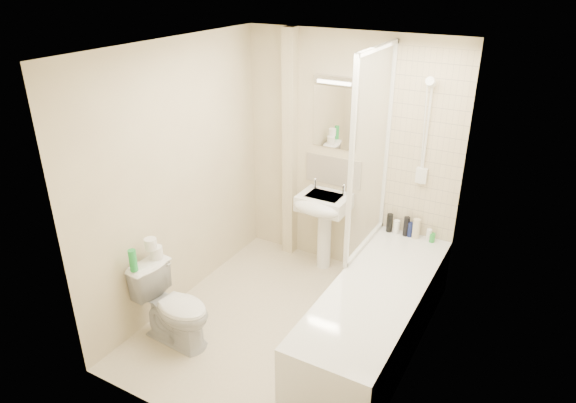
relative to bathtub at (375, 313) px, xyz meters
The scene contains 26 objects.
floor 0.83m from the bathtub, 165.07° to the right, with size 2.50×2.50×0.00m, color beige.
wall_back 1.58m from the bathtub, 125.54° to the left, with size 2.20×0.02×2.40m, color beige.
wall_left 2.07m from the bathtub, behind, with size 0.02×2.50×2.40m, color beige.
wall_right 1.00m from the bathtub, 29.74° to the right, with size 0.02×2.50×2.40m, color beige.
ceiling 2.25m from the bathtub, 165.07° to the right, with size 2.20×2.50×0.02m, color white.
tile_back 1.54m from the bathtub, 90.00° to the left, with size 0.70×0.01×1.75m, color beige.
tile_right 1.19m from the bathtub, ahead, with size 0.01×2.10×1.75m, color beige.
pipe_boxing 1.92m from the bathtub, 144.15° to the left, with size 0.12×0.12×2.40m, color beige.
splashback 1.56m from the bathtub, 130.78° to the left, with size 0.60×0.01×0.30m, color beige.
mirror 1.88m from the bathtub, 130.84° to the left, with size 0.46×0.01×0.60m, color white.
strip_light 2.14m from the bathtub, 131.47° to the left, with size 0.42×0.07×0.07m, color silver.
bathtub is the anchor object (origin of this frame).
shower_screen 1.35m from the bathtub, 120.33° to the left, with size 0.04×0.92×1.80m.
shower_fixture 1.60m from the bathtub, 90.10° to the left, with size 0.10×0.16×0.99m.
pedestal_sink 1.27m from the bathtub, 137.80° to the left, with size 0.49×0.46×0.95m.
bottle_black_a 1.05m from the bathtub, 104.14° to the left, with size 0.06×0.06×0.19m, color black.
bottle_white_a 1.03m from the bathtub, 100.11° to the left, with size 0.06×0.06×0.13m, color white.
bottle_black_b 1.03m from the bathtub, 94.46° to the left, with size 0.06×0.06×0.19m, color black.
bottle_blue 1.02m from the bathtub, 92.20° to the left, with size 0.05×0.05×0.15m, color #121C52.
bottle_cream 1.02m from the bathtub, 88.80° to the left, with size 0.07×0.07×0.19m, color beige.
bottle_white_b 1.02m from the bathtub, 81.31° to the left, with size 0.05×0.05×0.12m, color white.
bottle_green 1.02m from the bathtub, 79.54° to the left, with size 0.06×0.06×0.09m, color green.
toilet 1.67m from the bathtub, 151.47° to the right, with size 0.70×0.43×0.68m, color white.
toilet_roll_lower 1.90m from the bathtub, 157.92° to the right, with size 0.11×0.11×0.11m, color white.
toilet_roll_upper 1.95m from the bathtub, 156.74° to the right, with size 0.10×0.10×0.10m, color white.
green_bottle 2.03m from the bathtub, 151.79° to the right, with size 0.06×0.06×0.19m, color green.
Camera 1 is at (1.82, -3.18, 2.93)m, focal length 32.00 mm.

